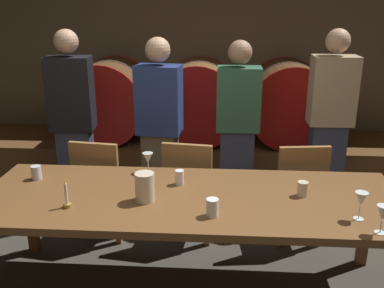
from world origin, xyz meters
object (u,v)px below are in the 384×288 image
(guest_far_left, at_px, (74,124))
(guest_far_right, at_px, (329,125))
(wine_glass_center, at_px, (361,200))
(chair_center, at_px, (190,185))
(candle_center, at_px, (67,200))
(chair_left, at_px, (101,183))
(cup_center_left, at_px, (180,177))
(dining_table, at_px, (190,204))
(pitcher, at_px, (145,187))
(wine_barrel_right, at_px, (288,102))
(wine_barrel_center, at_px, (198,101))
(cup_center_right, at_px, (212,208))
(guest_center_left, at_px, (160,130))
(guest_center_right, at_px, (237,130))
(wine_barrel_left, at_px, (110,100))
(cup_far_right, at_px, (303,189))
(wine_glass_right, at_px, (383,214))
(wine_glass_left, at_px, (148,158))
(chair_right, at_px, (298,188))
(cup_far_left, at_px, (36,173))

(guest_far_left, height_order, guest_far_right, guest_far_right)
(guest_far_right, relative_size, wine_glass_center, 10.08)
(chair_center, xyz_separation_m, candle_center, (-0.69, -0.94, 0.30))
(chair_left, height_order, cup_center_left, chair_left)
(chair_center, distance_m, candle_center, 1.20)
(dining_table, distance_m, chair_center, 0.75)
(chair_left, xyz_separation_m, pitcher, (0.52, -0.79, 0.34))
(wine_barrel_right, height_order, dining_table, wine_barrel_right)
(candle_center, bearing_deg, guest_far_right, 36.86)
(wine_barrel_center, height_order, pitcher, wine_barrel_center)
(guest_far_right, bearing_deg, guest_far_left, 2.34)
(guest_far_right, height_order, pitcher, guest_far_right)
(guest_far_right, xyz_separation_m, cup_center_right, (-1.01, -1.47, -0.09))
(candle_center, xyz_separation_m, cup_center_left, (0.66, 0.39, 0.00))
(guest_center_left, xyz_separation_m, pitcher, (0.06, -1.16, -0.02))
(chair_center, bearing_deg, candle_center, 61.09)
(guest_center_right, xyz_separation_m, candle_center, (-1.09, -1.38, -0.05))
(candle_center, relative_size, wine_glass_center, 1.07)
(wine_barrel_left, relative_size, guest_center_left, 0.52)
(wine_barrel_left, height_order, chair_center, wine_barrel_left)
(cup_far_right, bearing_deg, cup_center_left, 170.99)
(guest_center_right, distance_m, guest_far_right, 0.81)
(guest_far_left, relative_size, guest_center_left, 1.04)
(chair_center, distance_m, pitcher, 0.91)
(wine_glass_right, bearing_deg, cup_center_right, 171.58)
(wine_glass_center, relative_size, cup_center_left, 1.66)
(guest_far_left, bearing_deg, candle_center, 101.74)
(wine_barrel_center, distance_m, wine_glass_left, 1.66)
(chair_right, xyz_separation_m, candle_center, (-1.57, -0.94, 0.30))
(wine_barrel_left, height_order, cup_center_left, wine_barrel_left)
(chair_left, bearing_deg, wine_barrel_right, -135.02)
(guest_center_left, xyz_separation_m, cup_far_left, (-0.76, -0.87, -0.06))
(guest_far_left, bearing_deg, guest_far_right, 177.94)
(guest_far_left, height_order, cup_center_right, guest_far_left)
(dining_table, distance_m, guest_center_right, 1.23)
(wine_barrel_left, bearing_deg, guest_center_left, -54.23)
(guest_center_left, bearing_deg, wine_glass_right, 139.99)
(chair_center, distance_m, cup_far_right, 1.08)
(cup_far_left, distance_m, cup_center_right, 1.34)
(wine_barrel_right, xyz_separation_m, guest_far_left, (-2.04, -0.91, -0.02))
(cup_far_right, bearing_deg, chair_center, 139.23)
(wine_glass_right, xyz_separation_m, cup_center_right, (-0.92, 0.14, -0.06))
(chair_left, distance_m, cup_far_right, 1.69)
(wine_barrel_center, height_order, chair_left, wine_barrel_center)
(chair_left, xyz_separation_m, cup_far_right, (1.52, -0.66, 0.30))
(wine_glass_left, relative_size, wine_glass_center, 0.88)
(dining_table, xyz_separation_m, cup_far_left, (-1.11, 0.20, 0.11))
(wine_barrel_right, distance_m, chair_left, 2.19)
(chair_left, height_order, wine_glass_center, wine_glass_center)
(wine_barrel_left, distance_m, chair_right, 2.30)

